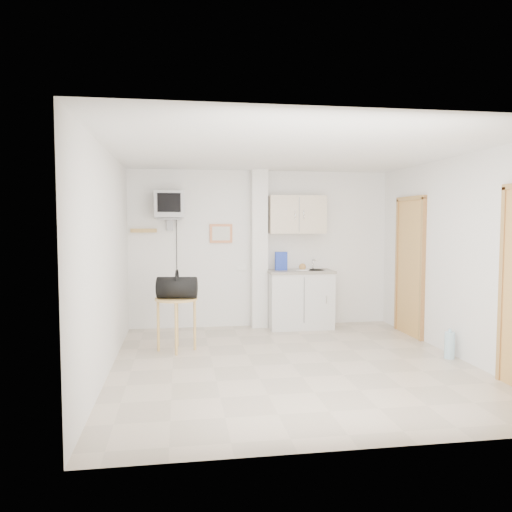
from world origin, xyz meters
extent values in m
plane|color=#C2B09A|center=(0.00, 0.00, 0.00)|extent=(4.50, 4.50, 0.00)
cube|color=white|center=(0.00, 2.25, 1.25)|extent=(4.20, 0.04, 2.50)
cube|color=white|center=(0.00, -2.25, 1.25)|extent=(4.20, 0.04, 2.50)
cube|color=white|center=(-2.10, 0.00, 1.25)|extent=(0.04, 4.50, 2.50)
cube|color=white|center=(2.10, 0.00, 1.25)|extent=(0.04, 4.50, 2.50)
cube|color=white|center=(0.00, 0.00, 2.50)|extent=(4.20, 4.50, 0.04)
cube|color=white|center=(-0.05, 2.14, 1.25)|extent=(0.25, 0.22, 2.50)
cube|color=#D07A4C|center=(-0.65, 2.23, 1.50)|extent=(0.36, 0.03, 0.30)
cube|color=silver|center=(-0.65, 2.22, 1.50)|extent=(0.28, 0.01, 0.22)
cube|color=tan|center=(-1.85, 2.22, 1.55)|extent=(0.40, 0.05, 0.06)
cube|color=white|center=(-0.32, 2.24, 0.95)|extent=(0.15, 0.02, 0.08)
cylinder|color=tan|center=(-2.00, 2.16, 1.54)|extent=(0.02, 0.08, 0.02)
cylinder|color=tan|center=(-1.85, 2.16, 1.54)|extent=(0.02, 0.08, 0.02)
cylinder|color=tan|center=(-1.70, 2.16, 1.54)|extent=(0.02, 0.08, 0.02)
cube|color=#B07044|center=(2.08, 1.25, 1.00)|extent=(0.04, 0.75, 2.00)
cube|color=brown|center=(2.07, 1.25, 1.00)|extent=(0.06, 0.87, 2.06)
cube|color=silver|center=(0.58, 1.98, 0.44)|extent=(1.00, 0.55, 0.88)
cube|color=gray|center=(0.58, 1.98, 0.90)|extent=(1.03, 0.58, 0.04)
cylinder|color=#B7B7BA|center=(0.83, 1.98, 0.90)|extent=(0.30, 0.30, 0.05)
cylinder|color=#B7B7BA|center=(0.83, 2.12, 1.00)|extent=(0.02, 0.02, 0.16)
cylinder|color=#B7B7BA|center=(0.83, 2.06, 1.07)|extent=(0.02, 0.13, 0.02)
cube|color=beige|center=(0.55, 2.09, 1.80)|extent=(0.90, 0.32, 0.60)
cube|color=#2038A7|center=(0.28, 2.03, 1.06)|extent=(0.19, 0.07, 0.29)
cylinder|color=white|center=(0.62, 1.96, 0.93)|extent=(0.22, 0.22, 0.01)
sphere|color=tan|center=(0.62, 1.96, 0.97)|extent=(0.11, 0.11, 0.11)
cube|color=slate|center=(-1.45, 2.09, 1.73)|extent=(0.36, 0.32, 0.02)
cube|color=slate|center=(-1.45, 2.22, 1.65)|extent=(0.10, 0.06, 0.20)
cube|color=#A2A2A4|center=(-1.45, 2.02, 1.95)|extent=(0.44, 0.42, 0.40)
cube|color=black|center=(-1.45, 1.80, 1.97)|extent=(0.34, 0.02, 0.28)
cylinder|color=black|center=(-1.35, 2.23, 0.86)|extent=(0.01, 0.01, 1.73)
cylinder|color=tan|center=(-1.35, 0.84, 0.68)|extent=(0.55, 0.55, 0.03)
cylinder|color=tan|center=(-1.12, 0.84, 0.33)|extent=(0.04, 0.04, 0.67)
cylinder|color=tan|center=(-1.35, 1.08, 0.33)|extent=(0.04, 0.04, 0.67)
cylinder|color=tan|center=(-1.59, 0.85, 0.33)|extent=(0.04, 0.04, 0.67)
cylinder|color=tan|center=(-1.36, 0.61, 0.33)|extent=(0.04, 0.04, 0.67)
cylinder|color=black|center=(-1.34, 0.80, 0.84)|extent=(0.54, 0.35, 0.28)
torus|color=black|center=(-1.34, 0.80, 0.97)|extent=(0.05, 0.21, 0.21)
cylinder|color=#A1CADC|center=(1.98, -0.06, 0.17)|extent=(0.12, 0.12, 0.33)
cylinder|color=#A1CADC|center=(1.98, -0.06, 0.35)|extent=(0.04, 0.04, 0.04)
camera|label=1|loc=(-1.31, -5.69, 1.69)|focal=35.00mm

